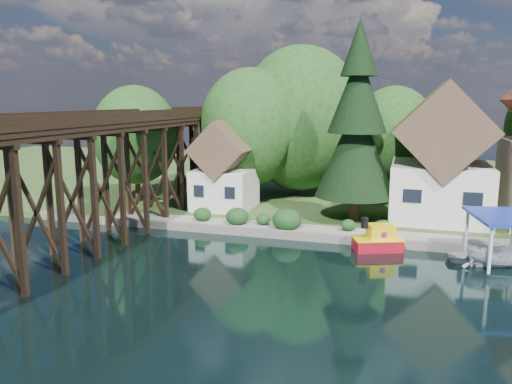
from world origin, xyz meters
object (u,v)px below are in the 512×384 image
boat_canopy (502,245)px  trestle_bridge (115,165)px  house_left (441,162)px  shed (224,171)px  tugboat (378,240)px  boat_white_a (481,256)px  conifer (357,126)px

boat_canopy → trestle_bridge: bearing=-178.9°
house_left → shed: (-18.00, -1.50, -1.31)m
house_left → boat_canopy: 11.41m
trestle_bridge → house_left: 25.42m
tugboat → boat_white_a: bearing=-7.2°
house_left → boat_white_a: house_left is taller
shed → boat_white_a: (20.14, -8.14, -3.41)m
shed → boat_canopy: 23.04m
trestle_bridge → boat_canopy: size_ratio=7.87×
shed → tugboat: 15.94m
boat_white_a → boat_canopy: size_ratio=0.71×
conifer → boat_canopy: bearing=-39.1°
boat_white_a → boat_canopy: (1.01, -0.66, 0.99)m
tugboat → boat_canopy: (7.35, -1.46, 0.69)m
trestle_bridge → shed: (5.00, 9.33, -1.52)m
conifer → boat_white_a: conifer is taller
tugboat → house_left: bearing=64.6°
house_left → shed: size_ratio=1.40×
boat_white_a → boat_canopy: bearing=-130.0°
trestle_bridge → conifer: (16.48, 8.37, 2.70)m
trestle_bridge → boat_white_a: (25.14, 1.18, -4.94)m
boat_white_a → tugboat: bearing=76.2°
trestle_bridge → tugboat: 19.47m
trestle_bridge → boat_white_a: 25.64m
boat_canopy → boat_white_a: bearing=146.7°
conifer → shed: bearing=175.2°
house_left → boat_canopy: house_left is taller
conifer → boat_white_a: bearing=-39.7°
trestle_bridge → conifer: size_ratio=2.82×
trestle_bridge → conifer: 18.68m
shed → boat_white_a: shed is taller
house_left → tugboat: size_ratio=3.00×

